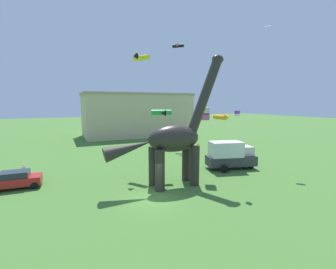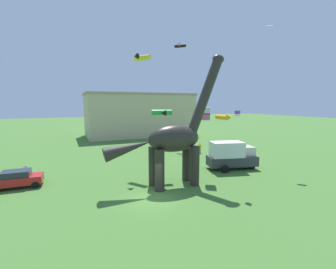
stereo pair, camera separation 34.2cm
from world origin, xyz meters
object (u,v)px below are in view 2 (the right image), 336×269
Objects in this scene: parked_sedan_left at (16,179)px; kite_far_right at (224,117)px; kite_far_left at (180,46)px; person_photographer at (25,168)px; parked_box_truck at (231,155)px; person_strolling_adult at (193,151)px; dinosaur_sculpture at (173,138)px; person_vendor_side at (200,147)px; kite_mid_right at (162,113)px; person_far_spectator at (195,149)px; kite_apex at (269,26)px; person_near_flyer at (234,150)px; kite_high_right at (237,113)px; kite_near_low at (206,114)px; kite_high_left at (141,58)px.

parked_sedan_left is 31.96m from kite_far_right.
parked_sedan_left is at bearing -148.17° from kite_far_left.
parked_box_truck is at bearing 73.52° from person_photographer.
person_strolling_adult reaches higher than person_photographer.
parked_box_truck is 5.40× the size of person_photographer.
dinosaur_sculpture is 15.20m from person_vendor_side.
person_photographer is 15.75m from kite_mid_right.
kite_far_right is at bearing 71.39° from parked_box_truck.
person_vendor_side is 0.91× the size of person_strolling_adult.
person_far_spectator is 0.80× the size of kite_far_left.
kite_apex is 16.78m from kite_far_right.
kite_apex is at bearing 14.47° from dinosaur_sculpture.
person_vendor_side is 1.70× the size of kite_apex.
person_near_flyer is 0.97× the size of person_strolling_adult.
dinosaur_sculpture is at bearing -166.76° from kite_apex.
kite_apex is 0.29× the size of kite_far_right.
kite_far_right reaches higher than person_strolling_adult.
kite_far_left reaches higher than kite_apex.
person_vendor_side is 15.91m from kite_high_right.
parked_box_truck is 4.78× the size of kite_near_low.
kite_near_low is (17.26, -3.99, 5.67)m from parked_sedan_left.
person_vendor_side is at bearing 70.66° from kite_high_right.
kite_high_left is at bearing 165.20° from kite_apex.
kite_high_right is at bearing -104.22° from kite_far_left.
kite_far_left reaches higher than person_far_spectator.
kite_high_left is (-15.02, 3.97, -4.20)m from kite_apex.
kite_mid_right is 7.38m from kite_high_left.
kite_near_low reaches higher than kite_high_right.
kite_near_low is at bearing -167.59° from kite_apex.
person_far_spectator is 1.36× the size of kite_near_low.
kite_near_low is at bearing -10.14° from parked_sedan_left.
parked_sedan_left is 2.54× the size of person_far_spectator.
person_photographer is at bearing 167.58° from kite_apex.
kite_far_left reaches higher than kite_high_left.
kite_far_right is at bearing -52.59° from person_strolling_adult.
kite_high_right reaches higher than parked_box_truck.
kite_near_low is (-6.41, -18.69, -11.19)m from kite_far_left.
person_photographer is at bearing -64.02° from person_near_flyer.
kite_mid_right is 4.41m from kite_near_low.
dinosaur_sculpture is at bearing -164.70° from kite_near_low.
kite_far_right is at bearing 102.82° from person_photographer.
kite_high_right reaches higher than person_strolling_adult.
kite_apex reaches higher than kite_high_left.
kite_high_left reaches higher than kite_high_right.
dinosaur_sculpture is 5.58× the size of kite_mid_right.
kite_high_right is (-5.74, -22.63, -11.01)m from kite_far_left.
kite_near_low is (3.87, -2.13, -0.10)m from kite_mid_right.
kite_apex is 0.42× the size of kite_mid_right.
kite_mid_right is at bearing -179.44° from kite_apex.
kite_near_low is at bearing -24.10° from person_near_flyer.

